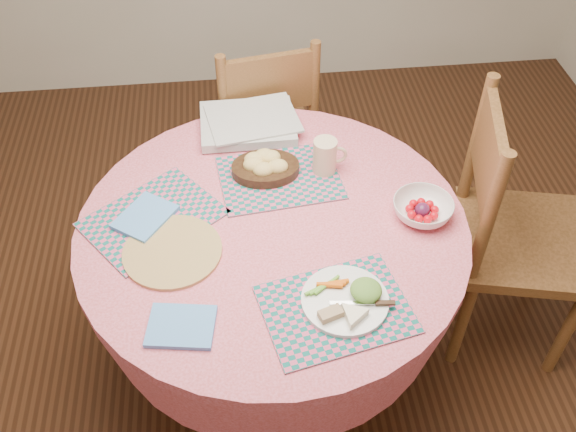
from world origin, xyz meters
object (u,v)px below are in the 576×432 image
object	(u,v)px
chair_back	(263,127)
latte_mug	(326,156)
chair_right	(510,230)
bread_bowl	(265,165)
wicker_trivet	(172,251)
dining_table	(273,264)
fruit_bowl	(423,209)
dinner_plate	(348,300)

from	to	relation	value
chair_back	latte_mug	world-z (taller)	chair_back
chair_right	bread_bowl	bearing A→B (deg)	91.97
bread_bowl	latte_mug	world-z (taller)	latte_mug
chair_right	chair_back	world-z (taller)	chair_right
wicker_trivet	latte_mug	distance (m)	0.61
dining_table	chair_right	world-z (taller)	chair_right
wicker_trivet	bread_bowl	distance (m)	0.45
chair_back	fruit_bowl	distance (m)	0.99
chair_right	wicker_trivet	distance (m)	1.20
chair_right	bread_bowl	distance (m)	0.91
dinner_plate	fruit_bowl	world-z (taller)	fruit_bowl
wicker_trivet	bread_bowl	size ratio (longest dim) A/B	1.30
dining_table	fruit_bowl	size ratio (longest dim) A/B	5.05
dining_table	chair_right	bearing A→B (deg)	5.06
chair_back	latte_mug	bearing A→B (deg)	96.36
chair_right	latte_mug	xyz separation A→B (m)	(-0.65, 0.16, 0.27)
chair_right	wicker_trivet	size ratio (longest dim) A/B	3.49
chair_right	chair_back	bearing A→B (deg)	60.74
dinner_plate	fruit_bowl	bearing A→B (deg)	47.49
chair_back	fruit_bowl	size ratio (longest dim) A/B	3.92
latte_mug	fruit_bowl	bearing A→B (deg)	-42.22
latte_mug	wicker_trivet	bearing A→B (deg)	-148.12
dinner_plate	bread_bowl	world-z (taller)	bread_bowl
dining_table	latte_mug	world-z (taller)	latte_mug
chair_right	dinner_plate	world-z (taller)	chair_right
dining_table	wicker_trivet	bearing A→B (deg)	-164.29
bread_bowl	fruit_bowl	bearing A→B (deg)	-28.43
wicker_trivet	dinner_plate	distance (m)	0.55
chair_back	dinner_plate	distance (m)	1.20
wicker_trivet	latte_mug	bearing A→B (deg)	31.88
dining_table	wicker_trivet	world-z (taller)	wicker_trivet
chair_right	latte_mug	world-z (taller)	chair_right
chair_back	fruit_bowl	world-z (taller)	chair_back
dining_table	fruit_bowl	bearing A→B (deg)	-1.97
chair_right	latte_mug	bearing A→B (deg)	89.55
dining_table	dinner_plate	xyz separation A→B (m)	(0.18, -0.34, 0.22)
bread_bowl	fruit_bowl	xyz separation A→B (m)	(0.48, -0.26, -0.01)
wicker_trivet	bread_bowl	bearing A→B (deg)	46.93
chair_back	fruit_bowl	bearing A→B (deg)	108.10
chair_back	bread_bowl	distance (m)	0.65
dinner_plate	fruit_bowl	distance (m)	0.44
chair_right	dinner_plate	distance (m)	0.82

